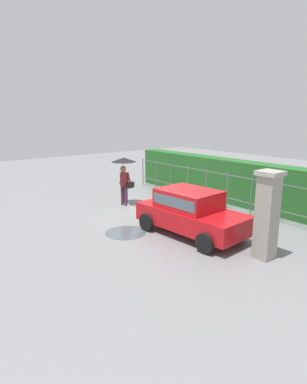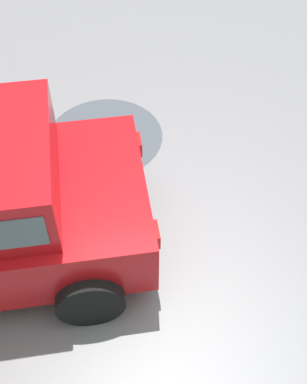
# 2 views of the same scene
# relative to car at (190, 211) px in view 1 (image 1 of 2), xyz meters

# --- Properties ---
(ground_plane) EXTENTS (40.00, 40.00, 0.00)m
(ground_plane) POSITION_rel_car_xyz_m (-2.26, 0.57, -0.80)
(ground_plane) COLOR slate
(car) EXTENTS (3.83, 2.06, 1.48)m
(car) POSITION_rel_car_xyz_m (0.00, 0.00, 0.00)
(car) COLOR #B71116
(car) RESTS_ON ground
(pedestrian) EXTENTS (1.06, 1.06, 2.06)m
(pedestrian) POSITION_rel_car_xyz_m (-4.34, 0.31, 0.75)
(pedestrian) COLOR #47283D
(pedestrian) RESTS_ON ground
(gate_pillar) EXTENTS (0.60, 0.60, 2.42)m
(gate_pillar) POSITION_rel_car_xyz_m (2.57, 0.29, 0.44)
(gate_pillar) COLOR gray
(gate_pillar) RESTS_ON ground
(fence_section) EXTENTS (10.65, 0.05, 1.50)m
(fence_section) POSITION_rel_car_xyz_m (-1.82, 3.37, 0.02)
(fence_section) COLOR #59605B
(fence_section) RESTS_ON ground
(hedge_row) EXTENTS (11.60, 0.90, 1.90)m
(hedge_row) POSITION_rel_car_xyz_m (-1.82, 4.35, 0.15)
(hedge_row) COLOR #235B23
(hedge_row) RESTS_ON ground
(puddle_near) EXTENTS (1.38, 1.38, 0.00)m
(puddle_near) POSITION_rel_car_xyz_m (-1.41, -1.60, -0.80)
(puddle_near) COLOR #4C545B
(puddle_near) RESTS_ON ground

